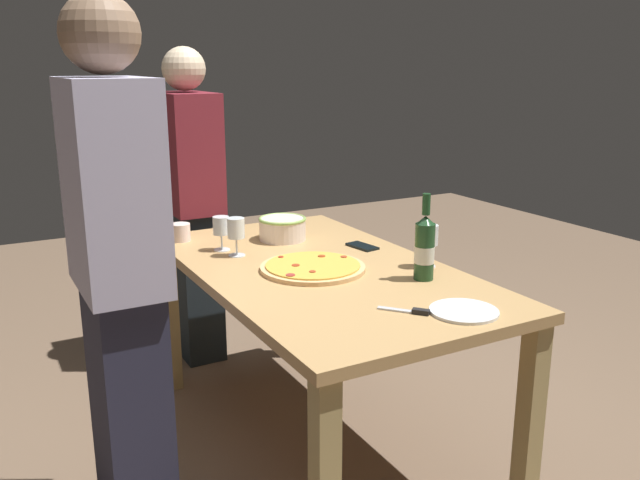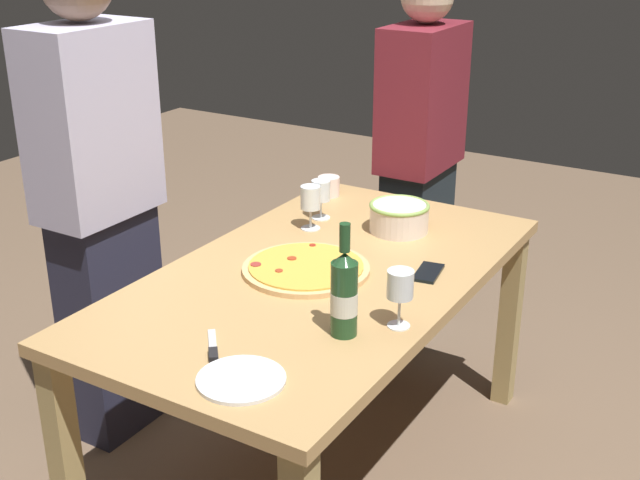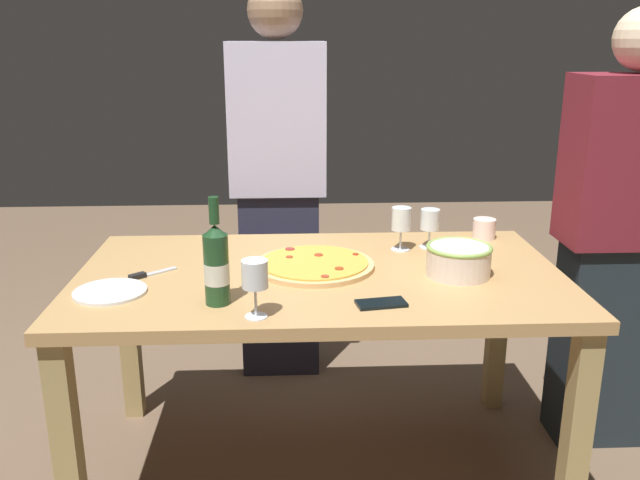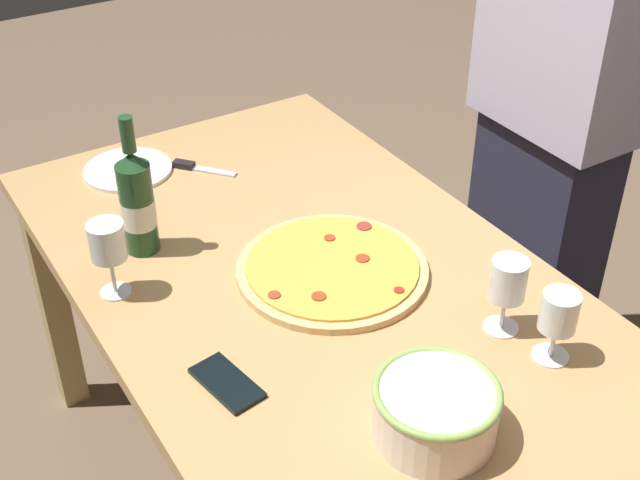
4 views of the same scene
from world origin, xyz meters
name	(u,v)px [view 4 (image 4 of 4)]	position (x,y,z in m)	size (l,w,h in m)	color
dining_table	(320,318)	(0.00, 0.00, 0.66)	(1.60, 0.90, 0.75)	tan
pizza	(332,269)	(-0.02, 0.04, 0.76)	(0.40, 0.40, 0.03)	#E2B073
serving_bowl	(435,409)	(0.45, -0.06, 0.81)	(0.21, 0.21, 0.10)	silver
wine_bottle	(137,202)	(-0.31, -0.26, 0.87)	(0.07, 0.07, 0.32)	#1E4523
wine_glass_near_pizza	(108,245)	(-0.19, -0.37, 0.87)	(0.07, 0.07, 0.17)	white
wine_glass_by_bottle	(508,284)	(0.30, 0.22, 0.86)	(0.07, 0.07, 0.16)	white
wine_glass_far_left	(558,316)	(0.41, 0.25, 0.85)	(0.07, 0.07, 0.15)	white
side_plate	(128,170)	(-0.65, -0.17, 0.76)	(0.22, 0.22, 0.01)	white
cell_phone	(227,383)	(0.16, -0.30, 0.76)	(0.07, 0.14, 0.01)	black
pizza_knife	(196,167)	(-0.56, -0.02, 0.76)	(0.14, 0.12, 0.02)	silver
person_host	(557,113)	(-0.15, 0.79, 0.87)	(0.41, 0.24, 1.71)	#26273C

